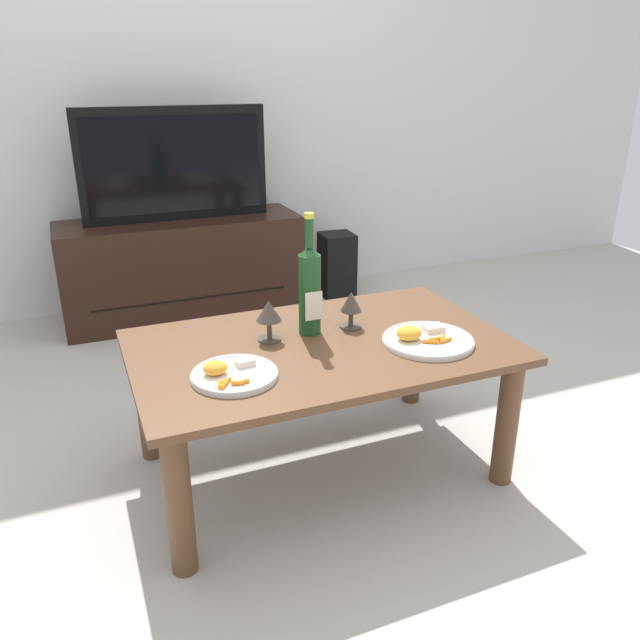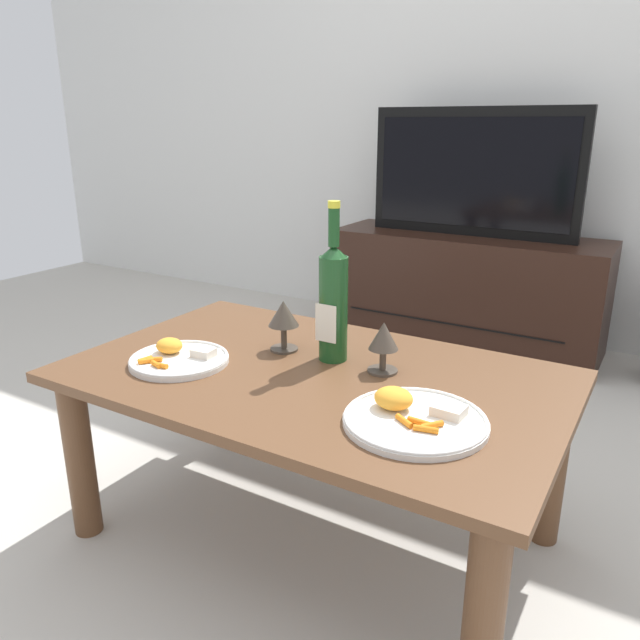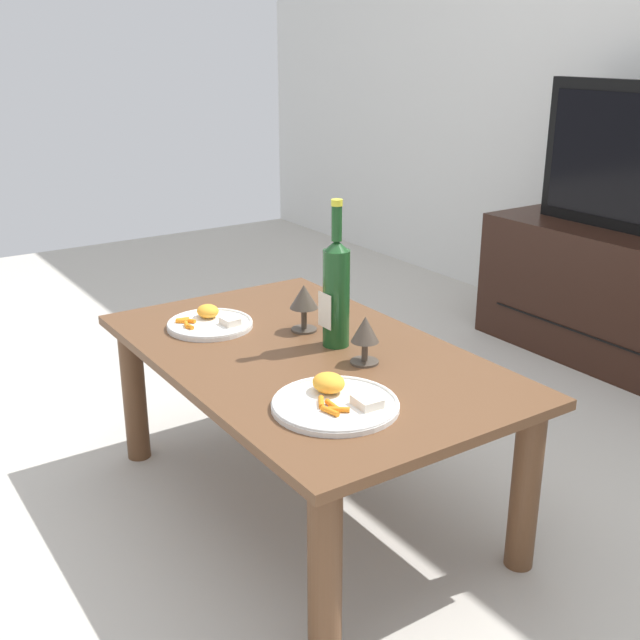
# 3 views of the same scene
# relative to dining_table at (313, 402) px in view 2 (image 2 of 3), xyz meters

# --- Properties ---
(ground_plane) EXTENTS (6.40, 6.40, 0.00)m
(ground_plane) POSITION_rel_dining_table_xyz_m (0.00, 0.00, -0.38)
(ground_plane) COLOR #B7B2A8
(back_wall) EXTENTS (6.40, 0.10, 2.60)m
(back_wall) POSITION_rel_dining_table_xyz_m (0.00, 1.89, 0.92)
(back_wall) COLOR silver
(back_wall) RESTS_ON ground_plane
(dining_table) EXTENTS (1.16, 0.71, 0.46)m
(dining_table) POSITION_rel_dining_table_xyz_m (0.00, 0.00, 0.00)
(dining_table) COLOR brown
(dining_table) RESTS_ON ground_plane
(tv_stand) EXTENTS (1.24, 0.42, 0.53)m
(tv_stand) POSITION_rel_dining_table_xyz_m (-0.14, 1.59, -0.11)
(tv_stand) COLOR black
(tv_stand) RESTS_ON ground_plane
(tv_screen) EXTENTS (0.94, 0.05, 0.56)m
(tv_screen) POSITION_rel_dining_table_xyz_m (-0.14, 1.59, 0.43)
(tv_screen) COLOR black
(tv_screen) RESTS_ON tv_stand
(wine_bottle) EXTENTS (0.07, 0.07, 0.39)m
(wine_bottle) POSITION_rel_dining_table_xyz_m (0.00, 0.09, 0.23)
(wine_bottle) COLOR #19471E
(wine_bottle) RESTS_ON dining_table
(goblet_left) EXTENTS (0.08, 0.08, 0.13)m
(goblet_left) POSITION_rel_dining_table_xyz_m (-0.14, 0.08, 0.17)
(goblet_left) COLOR #473D33
(goblet_left) RESTS_ON dining_table
(goblet_right) EXTENTS (0.07, 0.07, 0.12)m
(goblet_right) POSITION_rel_dining_table_xyz_m (0.14, 0.08, 0.16)
(goblet_right) COLOR #473D33
(goblet_right) RESTS_ON dining_table
(dinner_plate_left) EXTENTS (0.24, 0.24, 0.05)m
(dinner_plate_left) POSITION_rel_dining_table_xyz_m (-0.31, -0.12, 0.09)
(dinner_plate_left) COLOR white
(dinner_plate_left) RESTS_ON dining_table
(dinner_plate_right) EXTENTS (0.28, 0.28, 0.06)m
(dinner_plate_right) POSITION_rel_dining_table_xyz_m (0.30, -0.12, 0.09)
(dinner_plate_right) COLOR white
(dinner_plate_right) RESTS_ON dining_table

